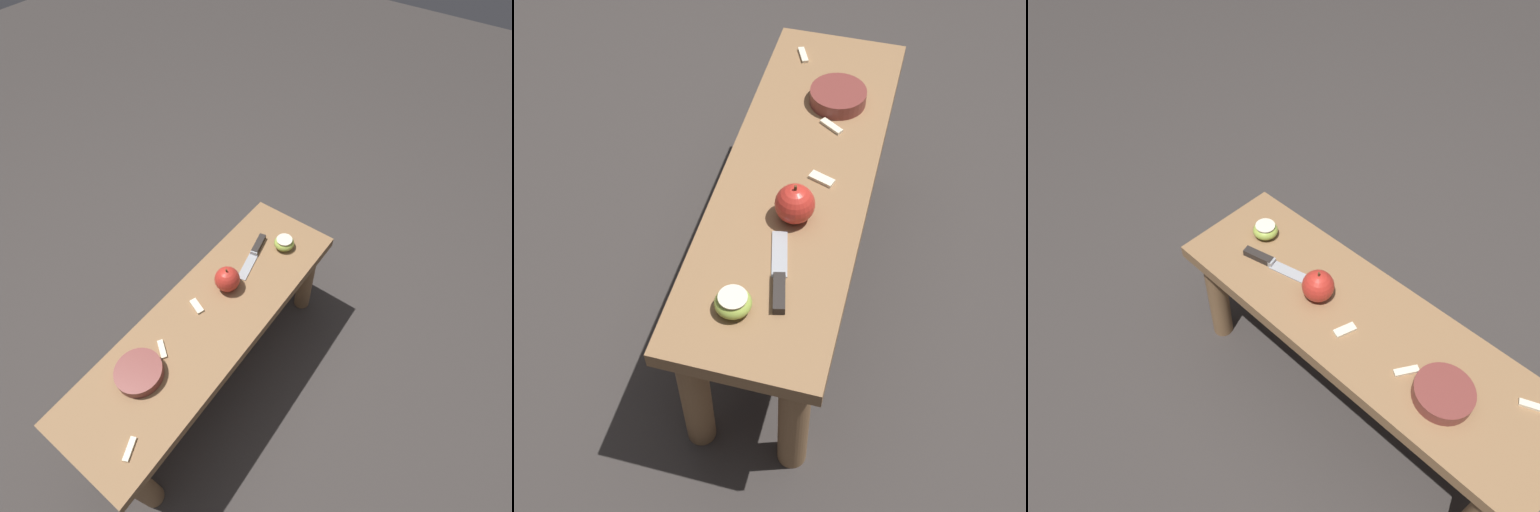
# 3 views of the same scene
# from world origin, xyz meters

# --- Properties ---
(ground_plane) EXTENTS (8.00, 8.00, 0.00)m
(ground_plane) POSITION_xyz_m (0.00, 0.00, 0.00)
(ground_plane) COLOR #383330
(wooden_bench) EXTENTS (1.06, 0.34, 0.43)m
(wooden_bench) POSITION_xyz_m (0.00, 0.00, 0.34)
(wooden_bench) COLOR olive
(wooden_bench) RESTS_ON ground_plane
(knife) EXTENTS (0.21, 0.08, 0.02)m
(knife) POSITION_xyz_m (-0.31, -0.03, 0.44)
(knife) COLOR #9EA0A5
(knife) RESTS_ON wooden_bench
(apple_whole) EXTENTS (0.09, 0.09, 0.10)m
(apple_whole) POSITION_xyz_m (-0.13, -0.02, 0.47)
(apple_whole) COLOR red
(apple_whole) RESTS_ON wooden_bench
(apple_cut) EXTENTS (0.07, 0.07, 0.04)m
(apple_cut) POSITION_xyz_m (-0.39, 0.04, 0.45)
(apple_cut) COLOR #9EB747
(apple_cut) RESTS_ON wooden_bench
(apple_slice_near_knife) EXTENTS (0.06, 0.04, 0.01)m
(apple_slice_near_knife) POSITION_xyz_m (0.42, 0.09, 0.43)
(apple_slice_near_knife) COLOR beige
(apple_slice_near_knife) RESTS_ON wooden_bench
(apple_slice_center) EXTENTS (0.04, 0.06, 0.01)m
(apple_slice_center) POSITION_xyz_m (-0.01, -0.05, 0.43)
(apple_slice_center) COLOR beige
(apple_slice_center) RESTS_ON wooden_bench
(apple_slice_near_bowl) EXTENTS (0.05, 0.06, 0.01)m
(apple_slice_near_bowl) POSITION_xyz_m (0.17, -0.04, 0.43)
(apple_slice_near_bowl) COLOR beige
(apple_slice_near_bowl) RESTS_ON wooden_bench
(bowl) EXTENTS (0.14, 0.14, 0.04)m
(bowl) POSITION_xyz_m (0.26, -0.04, 0.45)
(bowl) COLOR brown
(bowl) RESTS_ON wooden_bench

